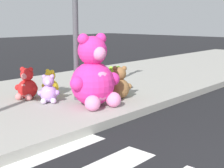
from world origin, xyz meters
name	(u,v)px	position (x,y,z in m)	size (l,w,h in m)	color
sidewalk	(12,106)	(0.00, 5.20, 0.07)	(28.00, 4.40, 0.15)	#9E9B93
sign_pole	(75,14)	(1.00, 4.40, 1.85)	(0.56, 0.11, 3.20)	#4C4C51
plush_pink_large	(94,77)	(0.90, 3.81, 0.69)	(1.02, 0.95, 1.35)	#F22D93
plush_lavender	(49,91)	(0.47, 4.63, 0.37)	(0.39, 0.40, 0.55)	#B28CD8
plush_yellow	(50,85)	(0.83, 5.07, 0.38)	(0.38, 0.44, 0.56)	yellow
plush_brown	(119,85)	(1.67, 3.84, 0.42)	(0.48, 0.48, 0.67)	olive
plush_red	(27,86)	(0.37, 5.21, 0.41)	(0.47, 0.46, 0.65)	red
plush_white	(87,81)	(1.56, 4.69, 0.41)	(0.47, 0.47, 0.66)	white
plush_lime	(114,82)	(1.99, 4.27, 0.39)	(0.42, 0.43, 0.60)	#8CD133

